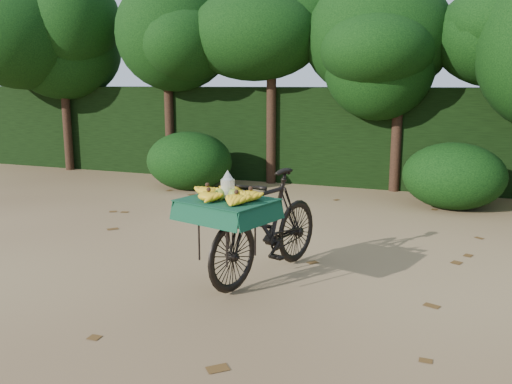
% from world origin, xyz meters
% --- Properties ---
extents(ground, '(80.00, 80.00, 0.00)m').
position_xyz_m(ground, '(0.00, 0.00, 0.00)').
color(ground, tan).
rests_on(ground, ground).
extents(vendor_bicycle, '(1.08, 1.88, 1.06)m').
position_xyz_m(vendor_bicycle, '(-0.13, 0.49, 0.54)').
color(vendor_bicycle, black).
rests_on(vendor_bicycle, ground).
extents(hedge_backdrop, '(26.00, 1.80, 1.80)m').
position_xyz_m(hedge_backdrop, '(0.00, 6.30, 0.90)').
color(hedge_backdrop, black).
rests_on(hedge_backdrop, ground).
extents(tree_row, '(14.50, 2.00, 4.00)m').
position_xyz_m(tree_row, '(-0.65, 5.50, 2.00)').
color(tree_row, black).
rests_on(tree_row, ground).
extents(bush_clumps, '(8.80, 1.70, 0.90)m').
position_xyz_m(bush_clumps, '(0.50, 4.30, 0.45)').
color(bush_clumps, black).
rests_on(bush_clumps, ground).
extents(leaf_litter, '(7.00, 7.30, 0.01)m').
position_xyz_m(leaf_litter, '(0.00, 0.65, 0.01)').
color(leaf_litter, '#543616').
rests_on(leaf_litter, ground).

